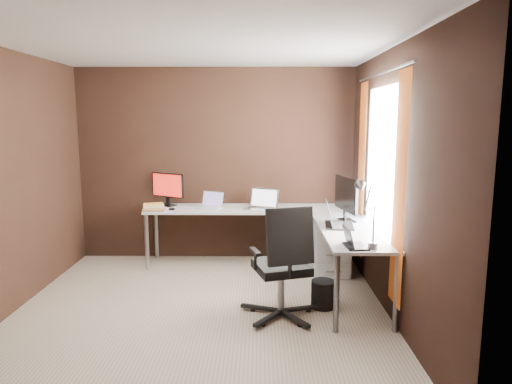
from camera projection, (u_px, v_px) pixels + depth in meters
room at (235, 180)px, 4.28m from camera, size 3.60×3.60×2.50m
desk at (283, 220)px, 5.33m from camera, size 2.65×2.25×0.73m
drawer_pedestal at (331, 248)px, 5.49m from camera, size 0.42×0.50×0.60m
monitor_left at (168, 187)px, 5.88m from camera, size 0.44×0.26×0.42m
monitor_right at (346, 197)px, 4.98m from camera, size 0.19×0.59×0.49m
laptop_white at (211, 205)px, 5.74m from camera, size 0.36×0.32×0.20m
laptop_silver at (262, 205)px, 5.68m from camera, size 0.46×0.40×0.25m
laptop_black_big at (335, 221)px, 4.78m from camera, size 0.34×0.44×0.27m
laptop_black_small at (353, 243)px, 4.00m from camera, size 0.20×0.27×0.17m
book_stack at (154, 207)px, 5.60m from camera, size 0.29×0.25×0.08m
mouse_left at (172, 209)px, 5.61m from camera, size 0.10×0.08×0.03m
mouse_corner at (299, 208)px, 5.65m from camera, size 0.10×0.08×0.03m
desk_lamp at (365, 206)px, 3.95m from camera, size 0.19×0.22×0.59m
office_chair at (283, 285)px, 4.25m from camera, size 0.61×0.63×1.08m
wastebasket at (323, 294)px, 4.50m from camera, size 0.30×0.30×0.27m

